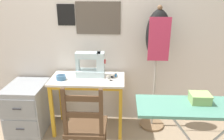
{
  "coord_description": "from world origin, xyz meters",
  "views": [
    {
      "loc": [
        0.43,
        -2.23,
        1.73
      ],
      "look_at": [
        0.3,
        0.22,
        0.84
      ],
      "focal_mm": 35.0,
      "sensor_mm": 36.0,
      "label": 1
    }
  ],
  "objects": [
    {
      "name": "sewing_machine",
      "position": [
        0.05,
        0.31,
        0.87
      ],
      "size": [
        0.37,
        0.17,
        0.33
      ],
      "color": "silver",
      "rests_on": "sewing_table"
    },
    {
      "name": "filing_cabinet",
      "position": [
        -0.78,
        0.21,
        0.31
      ],
      "size": [
        0.46,
        0.57,
        0.62
      ],
      "color": "#93999E",
      "rests_on": "ground_plane"
    },
    {
      "name": "sewing_table",
      "position": [
        0.0,
        0.23,
        0.61
      ],
      "size": [
        0.91,
        0.48,
        0.72
      ],
      "color": "silver",
      "rests_on": "ground_plane"
    },
    {
      "name": "wall_back",
      "position": [
        0.0,
        0.55,
        1.28
      ],
      "size": [
        10.0,
        0.07,
        2.55
      ],
      "color": "silver",
      "rests_on": "ground_plane"
    },
    {
      "name": "ground_plane",
      "position": [
        0.0,
        0.0,
        0.0
      ],
      "size": [
        14.0,
        14.0,
        0.0
      ],
      "primitive_type": "plane",
      "color": "gray"
    },
    {
      "name": "thread_spool_mid_table",
      "position": [
        0.3,
        0.25,
        0.74
      ],
      "size": [
        0.04,
        0.04,
        0.04
      ],
      "color": "black",
      "rests_on": "sewing_table"
    },
    {
      "name": "thread_spool_far_edge",
      "position": [
        0.35,
        0.3,
        0.75
      ],
      "size": [
        0.03,
        0.03,
        0.04
      ],
      "color": "#2875C1",
      "rests_on": "sewing_table"
    },
    {
      "name": "dress_form",
      "position": [
        0.84,
        0.34,
        1.14
      ],
      "size": [
        0.32,
        0.32,
        1.59
      ],
      "color": "#846647",
      "rests_on": "ground_plane"
    },
    {
      "name": "wooden_chair",
      "position": [
        0.07,
        -0.37,
        0.43
      ],
      "size": [
        0.4,
        0.38,
        0.92
      ],
      "color": "#513823",
      "rests_on": "ground_plane"
    },
    {
      "name": "ironing_board",
      "position": [
        1.1,
        -0.68,
        0.83
      ],
      "size": [
        1.1,
        0.35,
        0.89
      ],
      "color": "#518E7A",
      "rests_on": "ground_plane"
    },
    {
      "name": "scissors",
      "position": [
        0.32,
        0.16,
        0.73
      ],
      "size": [
        0.14,
        0.08,
        0.01
      ],
      "color": "silver",
      "rests_on": "sewing_table"
    },
    {
      "name": "storage_box",
      "position": [
        1.05,
        -0.63,
        0.92
      ],
      "size": [
        0.16,
        0.13,
        0.08
      ],
      "color": "#8EB266",
      "rests_on": "ironing_board"
    },
    {
      "name": "thread_spool_near_machine",
      "position": [
        0.25,
        0.23,
        0.74
      ],
      "size": [
        0.04,
        0.04,
        0.04
      ],
      "color": "silver",
      "rests_on": "sewing_table"
    },
    {
      "name": "fabric_bowl",
      "position": [
        -0.31,
        0.17,
        0.75
      ],
      "size": [
        0.11,
        0.11,
        0.06
      ],
      "color": "teal",
      "rests_on": "sewing_table"
    }
  ]
}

